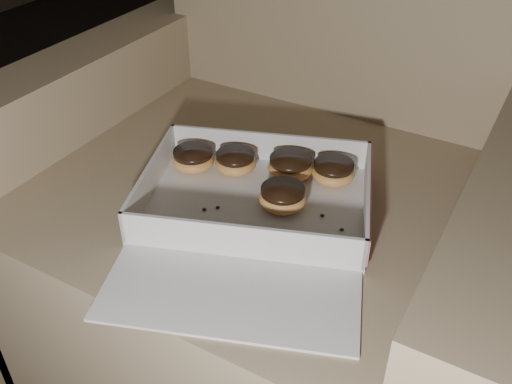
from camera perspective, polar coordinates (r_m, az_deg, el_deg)
The scene contains 12 objects.
floor at distance 1.52m, azimuth -15.11°, elevation -9.77°, with size 4.50×4.50×0.00m, color black.
armchair at distance 1.18m, azimuth 1.84°, elevation -2.37°, with size 0.99×0.83×1.03m.
bakery_box at distance 0.94m, azimuth -0.23°, elevation -2.15°, with size 0.50×0.54×0.06m.
donut_a at distance 1.04m, azimuth -2.05°, elevation 3.07°, with size 0.08×0.08×0.04m.
donut_b at distance 1.06m, azimuth -6.29°, elevation 3.31°, with size 0.08×0.08×0.04m.
donut_c at distance 1.03m, azimuth 3.46°, elevation 2.56°, with size 0.08×0.08×0.04m.
donut_d at distance 0.95m, azimuth 2.68°, elevation -0.51°, with size 0.08×0.08×0.04m.
donut_e at distance 1.02m, azimuth 7.74°, elevation 2.04°, with size 0.08×0.08×0.04m.
crumb_a at distance 0.92m, azimuth 8.57°, elevation -3.74°, with size 0.01×0.01×0.00m, color black.
crumb_b at distance 0.96m, azimuth -3.84°, elevation -1.54°, with size 0.01×0.01×0.00m, color black.
crumb_c at distance 0.96m, azimuth -5.19°, elevation -1.74°, with size 0.01×0.01×0.00m, color black.
crumb_d at distance 0.95m, azimuth 6.65°, elevation -2.34°, with size 0.01×0.01×0.00m, color black.
Camera 1 is at (0.84, -0.70, 1.05)m, focal length 40.00 mm.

